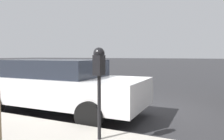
% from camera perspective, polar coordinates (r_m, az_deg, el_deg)
% --- Properties ---
extents(ground_plane, '(220.00, 220.00, 0.00)m').
position_cam_1_polar(ground_plane, '(6.49, 5.73, -10.52)').
color(ground_plane, '#2B2B2D').
extents(parking_meter, '(0.21, 0.19, 1.57)m').
position_cam_1_polar(parking_meter, '(3.66, -3.39, 0.14)').
color(parking_meter, black).
rests_on(parking_meter, sidewalk).
extents(car_white, '(2.14, 4.83, 1.49)m').
position_cam_1_polar(car_white, '(6.27, -13.87, -3.73)').
color(car_white, silver).
rests_on(car_white, ground_plane).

